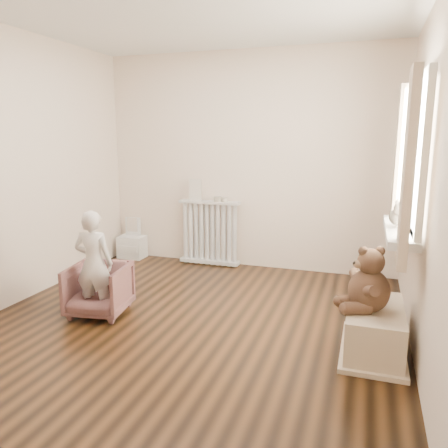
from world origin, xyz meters
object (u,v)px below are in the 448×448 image
(child, at_px, (94,263))
(plush_cat, at_px, (400,215))
(toy_bench, at_px, (374,327))
(teddy_bear, at_px, (370,269))
(radiator, at_px, (210,234))
(armchair, at_px, (99,290))
(toy_vanity, at_px, (132,237))

(child, height_order, plush_cat, plush_cat)
(toy_bench, height_order, teddy_bear, teddy_bear)
(radiator, relative_size, teddy_bear, 1.72)
(child, bearing_deg, armchair, -98.68)
(radiator, distance_m, armchair, 1.85)
(radiator, bearing_deg, plush_cat, -33.05)
(radiator, bearing_deg, toy_vanity, -178.44)
(armchair, xyz_separation_m, plush_cat, (2.52, 0.43, 0.77))
(toy_vanity, bearing_deg, radiator, 1.56)
(toy_vanity, relative_size, child, 0.56)
(armchair, distance_m, toy_bench, 2.38)
(armchair, distance_m, teddy_bear, 2.37)
(teddy_bear, bearing_deg, armchair, 158.33)
(toy_bench, xyz_separation_m, plush_cat, (0.14, 0.39, 0.80))
(toy_vanity, distance_m, toy_bench, 3.53)
(armchair, bearing_deg, child, -98.68)
(toy_bench, bearing_deg, radiator, 138.18)
(teddy_bear, bearing_deg, toy_bench, 32.32)
(teddy_bear, bearing_deg, child, 159.56)
(toy_bench, height_order, plush_cat, plush_cat)
(toy_vanity, height_order, armchair, toy_vanity)
(armchair, bearing_deg, plush_cat, 0.94)
(toy_bench, relative_size, plush_cat, 2.89)
(radiator, height_order, toy_bench, radiator)
(toy_vanity, distance_m, teddy_bear, 3.54)
(child, bearing_deg, toy_bench, 173.45)
(radiator, distance_m, plush_cat, 2.59)
(radiator, distance_m, toy_vanity, 1.11)
(toy_vanity, relative_size, teddy_bear, 1.14)
(child, relative_size, toy_bench, 1.26)
(radiator, bearing_deg, toy_bench, -41.82)
(teddy_bear, height_order, plush_cat, plush_cat)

